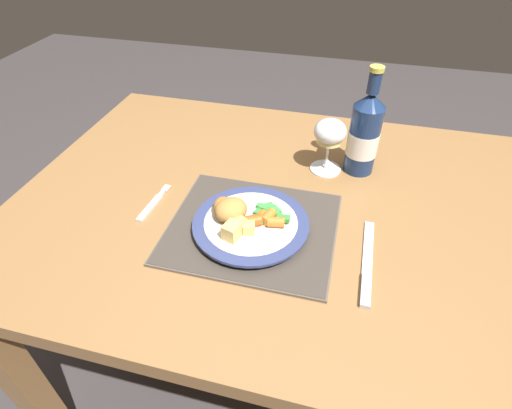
{
  "coord_description": "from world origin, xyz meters",
  "views": [
    {
      "loc": [
        0.1,
        -0.67,
        1.29
      ],
      "look_at": [
        -0.05,
        -0.07,
        0.78
      ],
      "focal_mm": 28.0,
      "sensor_mm": 36.0,
      "label": 1
    }
  ],
  "objects_px": {
    "table_knife": "(367,268)",
    "wine_glass": "(330,135)",
    "dinner_plate": "(251,225)",
    "fork": "(152,205)",
    "bottle": "(364,134)",
    "dining_table": "(284,234)"
  },
  "relations": [
    {
      "from": "table_knife",
      "to": "wine_glass",
      "type": "relative_size",
      "value": 1.62
    },
    {
      "from": "dinner_plate",
      "to": "fork",
      "type": "height_order",
      "value": "dinner_plate"
    },
    {
      "from": "wine_glass",
      "to": "bottle",
      "type": "distance_m",
      "value": 0.08
    },
    {
      "from": "dining_table",
      "to": "table_knife",
      "type": "distance_m",
      "value": 0.26
    },
    {
      "from": "dining_table",
      "to": "dinner_plate",
      "type": "distance_m",
      "value": 0.17
    },
    {
      "from": "dining_table",
      "to": "fork",
      "type": "relative_size",
      "value": 9.25
    },
    {
      "from": "wine_glass",
      "to": "bottle",
      "type": "xyz_separation_m",
      "value": [
        0.08,
        0.02,
        0.0
      ]
    },
    {
      "from": "fork",
      "to": "dining_table",
      "type": "bearing_deg",
      "value": 17.43
    },
    {
      "from": "dinner_plate",
      "to": "fork",
      "type": "bearing_deg",
      "value": 174.07
    },
    {
      "from": "table_knife",
      "to": "dining_table",
      "type": "bearing_deg",
      "value": 138.96
    },
    {
      "from": "fork",
      "to": "bottle",
      "type": "xyz_separation_m",
      "value": [
        0.42,
        0.25,
        0.09
      ]
    },
    {
      "from": "dinner_plate",
      "to": "bottle",
      "type": "bearing_deg",
      "value": 54.52
    },
    {
      "from": "fork",
      "to": "wine_glass",
      "type": "height_order",
      "value": "wine_glass"
    },
    {
      "from": "fork",
      "to": "wine_glass",
      "type": "relative_size",
      "value": 0.97
    },
    {
      "from": "fork",
      "to": "wine_glass",
      "type": "distance_m",
      "value": 0.42
    },
    {
      "from": "wine_glass",
      "to": "bottle",
      "type": "relative_size",
      "value": 0.53
    },
    {
      "from": "bottle",
      "to": "fork",
      "type": "bearing_deg",
      "value": -149.33
    },
    {
      "from": "dining_table",
      "to": "dinner_plate",
      "type": "xyz_separation_m",
      "value": [
        -0.05,
        -0.11,
        0.12
      ]
    },
    {
      "from": "table_knife",
      "to": "bottle",
      "type": "distance_m",
      "value": 0.33
    },
    {
      "from": "fork",
      "to": "dinner_plate",
      "type": "bearing_deg",
      "value": -5.93
    },
    {
      "from": "fork",
      "to": "bottle",
      "type": "relative_size",
      "value": 0.51
    },
    {
      "from": "fork",
      "to": "table_knife",
      "type": "distance_m",
      "value": 0.46
    }
  ]
}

